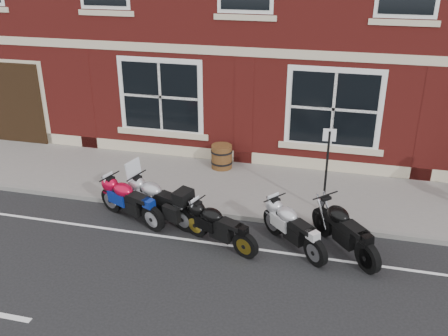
% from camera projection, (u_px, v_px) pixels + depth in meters
% --- Properties ---
extents(ground, '(80.00, 80.00, 0.00)m').
position_uv_depth(ground, '(244.00, 253.00, 10.70)').
color(ground, black).
rests_on(ground, ground).
extents(sidewalk, '(30.00, 3.00, 0.12)m').
position_uv_depth(sidewalk, '(267.00, 190.00, 13.34)').
color(sidewalk, slate).
rests_on(sidewalk, ground).
extents(kerb, '(30.00, 0.16, 0.12)m').
position_uv_depth(kerb, '(256.00, 218.00, 11.94)').
color(kerb, slate).
rests_on(kerb, ground).
extents(moto_touring_silver, '(2.05, 0.98, 1.43)m').
position_uv_depth(moto_touring_silver, '(159.00, 198.00, 11.77)').
color(moto_touring_silver, black).
rests_on(moto_touring_silver, ground).
extents(moto_sport_red, '(1.96, 1.00, 0.95)m').
position_uv_depth(moto_sport_red, '(131.00, 199.00, 11.79)').
color(moto_sport_red, black).
rests_on(moto_sport_red, ground).
extents(moto_sport_black, '(1.84, 0.93, 0.89)m').
position_uv_depth(moto_sport_black, '(219.00, 225.00, 10.78)').
color(moto_sport_black, black).
rests_on(moto_sport_black, ground).
extents(moto_sport_silver, '(1.56, 1.54, 0.93)m').
position_uv_depth(moto_sport_silver, '(294.00, 226.00, 10.69)').
color(moto_sport_silver, black).
rests_on(moto_sport_silver, ground).
extents(moto_naked_black, '(1.49, 1.83, 1.00)m').
position_uv_depth(moto_naked_black, '(345.00, 228.00, 10.55)').
color(moto_naked_black, black).
rests_on(moto_naked_black, ground).
extents(barrel_planter, '(0.62, 0.62, 0.69)m').
position_uv_depth(barrel_planter, '(222.00, 156.00, 14.39)').
color(barrel_planter, '#542416').
rests_on(barrel_planter, sidewalk).
extents(parking_sign, '(0.30, 0.06, 2.11)m').
position_uv_depth(parking_sign, '(327.00, 165.00, 11.67)').
color(parking_sign, black).
rests_on(parking_sign, sidewalk).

